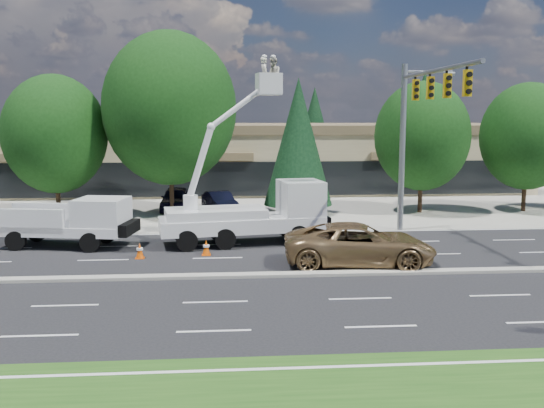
{
  "coord_description": "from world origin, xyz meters",
  "views": [
    {
      "loc": [
        0.4,
        -23.15,
        6.31
      ],
      "look_at": [
        2.43,
        3.25,
        2.4
      ],
      "focal_mm": 40.0,
      "sensor_mm": 36.0,
      "label": 1
    }
  ],
  "objects": [
    {
      "name": "traffic_cone_b",
      "position": [
        -3.44,
        3.45,
        0.34
      ],
      "size": [
        0.4,
        0.4,
        0.7
      ],
      "color": "#E95307",
      "rests_on": "ground"
    },
    {
      "name": "parked_car_east",
      "position": [
        0.0,
        16.0,
        0.68
      ],
      "size": [
        2.6,
        4.35,
        1.35
      ],
      "primitive_type": "imported",
      "rotation": [
        0.0,
        0.0,
        0.3
      ],
      "color": "black",
      "rests_on": "ground"
    },
    {
      "name": "tree_front_d",
      "position": [
        -3.0,
        15.0,
        6.69
      ],
      "size": [
        8.23,
        8.23,
        11.42
      ],
      "color": "#332114",
      "rests_on": "ground"
    },
    {
      "name": "traffic_cone_c",
      "position": [
        -0.52,
        3.85,
        0.34
      ],
      "size": [
        0.4,
        0.4,
        0.7
      ],
      "color": "#E95307",
      "rests_on": "ground"
    },
    {
      "name": "minivan",
      "position": [
        6.02,
        1.56,
        0.88
      ],
      "size": [
        6.61,
        3.51,
        1.77
      ],
      "primitive_type": "imported",
      "rotation": [
        0.0,
        0.0,
        1.48
      ],
      "color": "olive",
      "rests_on": "ground"
    },
    {
      "name": "tree_back_a",
      "position": [
        -18.0,
        42.0,
        4.99
      ],
      "size": [
        4.72,
        4.72,
        9.3
      ],
      "color": "#332114",
      "rests_on": "ground"
    },
    {
      "name": "ground",
      "position": [
        0.0,
        0.0,
        0.0
      ],
      "size": [
        140.0,
        140.0,
        0.0
      ],
      "primitive_type": "plane",
      "color": "black",
      "rests_on": "ground"
    },
    {
      "name": "tree_front_c",
      "position": [
        -10.0,
        15.0,
        5.14
      ],
      "size": [
        6.32,
        6.32,
        8.78
      ],
      "color": "#332114",
      "rests_on": "ground"
    },
    {
      "name": "tree_back_c",
      "position": [
        10.0,
        42.0,
        4.96
      ],
      "size": [
        4.69,
        4.69,
        9.25
      ],
      "color": "#332114",
      "rests_on": "ground"
    },
    {
      "name": "tree_back_b",
      "position": [
        -4.0,
        42.0,
        5.69
      ],
      "size": [
        5.38,
        5.38,
        10.61
      ],
      "color": "#332114",
      "rests_on": "ground"
    },
    {
      "name": "tree_back_d",
      "position": [
        22.0,
        42.0,
        5.96
      ],
      "size": [
        5.63,
        5.63,
        11.1
      ],
      "color": "#332114",
      "rests_on": "ground"
    },
    {
      "name": "concrete_apron",
      "position": [
        0.0,
        20.0,
        0.01
      ],
      "size": [
        140.0,
        22.0,
        0.01
      ],
      "primitive_type": "cube",
      "color": "gray",
      "rests_on": "ground"
    },
    {
      "name": "parked_car_west",
      "position": [
        -2.93,
        17.1,
        0.78
      ],
      "size": [
        1.9,
        4.61,
        1.56
      ],
      "primitive_type": "imported",
      "rotation": [
        0.0,
        0.0,
        -0.01
      ],
      "color": "black",
      "rests_on": "ground"
    },
    {
      "name": "utility_pickup",
      "position": [
        -6.99,
        6.12,
        0.98
      ],
      "size": [
        6.5,
        3.34,
        2.37
      ],
      "rotation": [
        0.0,
        0.0,
        -0.18
      ],
      "color": "white",
      "rests_on": "ground"
    },
    {
      "name": "traffic_cone_d",
      "position": [
        6.22,
        3.63,
        0.34
      ],
      "size": [
        0.4,
        0.4,
        0.7
      ],
      "color": "#E95307",
      "rests_on": "ground"
    },
    {
      "name": "tree_front_f",
      "position": [
        13.0,
        15.0,
        4.95
      ],
      "size": [
        6.1,
        6.1,
        8.46
      ],
      "color": "#332114",
      "rests_on": "ground"
    },
    {
      "name": "road_median",
      "position": [
        0.0,
        0.0,
        0.06
      ],
      "size": [
        120.0,
        0.55,
        0.12
      ],
      "primitive_type": "cube",
      "color": "gray",
      "rests_on": "ground"
    },
    {
      "name": "strip_mall",
      "position": [
        0.0,
        29.97,
        2.83
      ],
      "size": [
        50.4,
        15.4,
        5.5
      ],
      "color": "tan",
      "rests_on": "ground"
    },
    {
      "name": "tree_front_e",
      "position": [
        5.0,
        15.0,
        4.62
      ],
      "size": [
        4.37,
        4.37,
        8.61
      ],
      "color": "#332114",
      "rests_on": "ground"
    },
    {
      "name": "tree_front_g",
      "position": [
        20.0,
        15.0,
        4.92
      ],
      "size": [
        6.06,
        6.06,
        8.4
      ],
      "color": "#332114",
      "rests_on": "ground"
    },
    {
      "name": "signal_mast",
      "position": [
        10.03,
        7.04,
        6.06
      ],
      "size": [
        2.76,
        10.16,
        9.0
      ],
      "color": "gray",
      "rests_on": "ground"
    },
    {
      "name": "bucket_truck",
      "position": [
        1.75,
        6.29,
        1.88
      ],
      "size": [
        8.29,
        3.65,
        9.15
      ],
      "rotation": [
        0.0,
        0.0,
        0.16
      ],
      "color": "white",
      "rests_on": "ground"
    }
  ]
}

